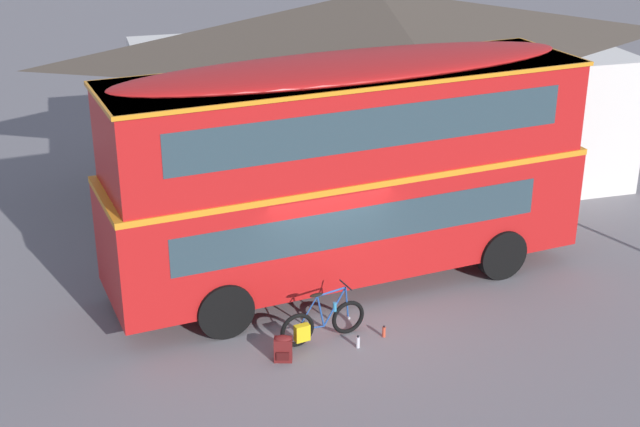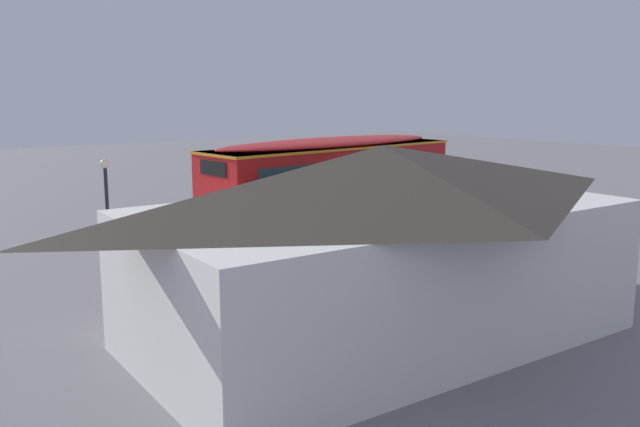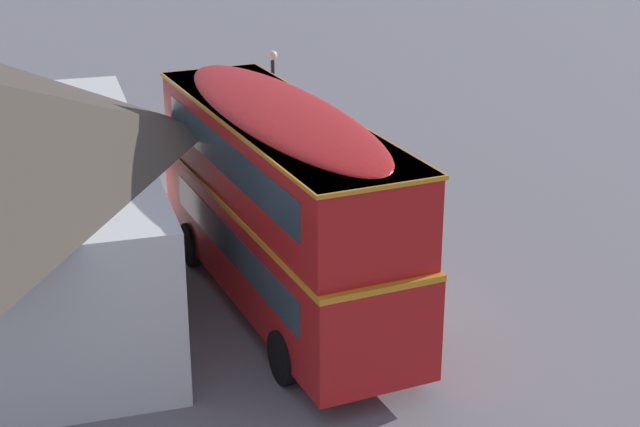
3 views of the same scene
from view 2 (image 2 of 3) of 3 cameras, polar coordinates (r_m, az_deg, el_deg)
The scene contains 8 objects.
ground_plane at distance 25.52m, azimuth 0.66°, elevation -4.13°, with size 120.00×120.00×0.00m, color slate.
double_decker_bus at distance 23.55m, azimuth 0.90°, elevation 1.21°, with size 10.07×3.26×4.79m.
touring_bicycle at distance 26.48m, azimuth 0.22°, elevation -2.76°, with size 1.74×0.61×1.05m.
backpack_on_ground at distance 27.35m, azimuth 1.09°, elevation -2.59°, with size 0.38×0.34×0.50m.
water_bottle_clear_plastic at distance 26.56m, azimuth -1.36°, elevation -3.30°, with size 0.07×0.07×0.24m.
water_bottle_red_squeeze at distance 26.06m, azimuth -2.17°, elevation -3.58°, with size 0.07×0.07×0.23m.
pub_building at distance 17.34m, azimuth 5.26°, elevation -2.40°, with size 13.18×7.73×5.05m.
street_lamp at distance 21.81m, azimuth -17.52°, elevation 0.14°, with size 0.28×0.28×4.33m.
Camera 2 is at (15.35, 19.36, 6.40)m, focal length 37.86 mm.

